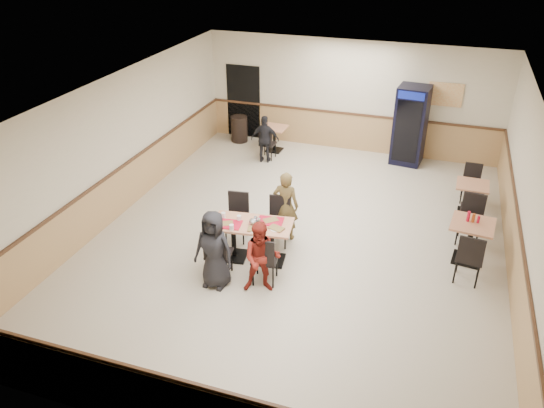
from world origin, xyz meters
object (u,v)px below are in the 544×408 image
(diner_woman_left, at_px, (214,250))
(lone_diner, at_px, (265,139))
(main_table, at_px, (253,235))
(trash_bin, at_px, (239,129))
(diner_man_opposite, at_px, (286,206))
(pepsi_cooler, at_px, (410,125))
(side_table_near, at_px, (470,236))
(side_table_far, at_px, (471,194))
(back_table, at_px, (274,135))
(diner_woman_right, at_px, (262,258))

(diner_woman_left, relative_size, lone_diner, 1.15)
(main_table, height_order, trash_bin, main_table)
(diner_man_opposite, bearing_deg, pepsi_cooler, -113.93)
(side_table_near, height_order, side_table_far, side_table_near)
(side_table_near, distance_m, back_table, 6.46)
(lone_diner, xyz_separation_m, side_table_near, (5.14, -3.14, -0.09))
(side_table_near, distance_m, trash_bin, 7.63)
(diner_man_opposite, distance_m, back_table, 4.53)
(diner_woman_right, relative_size, trash_bin, 1.82)
(lone_diner, xyz_separation_m, trash_bin, (-1.18, 1.13, -0.26))
(lone_diner, height_order, trash_bin, lone_diner)
(diner_woman_right, xyz_separation_m, diner_man_opposite, (-0.13, 1.79, 0.05))
(pepsi_cooler, relative_size, trash_bin, 2.76)
(diner_woman_right, bearing_deg, main_table, 102.34)
(lone_diner, bearing_deg, side_table_near, 141.48)
(diner_woman_left, xyz_separation_m, back_table, (-0.92, 6.11, -0.27))
(side_table_far, xyz_separation_m, back_table, (-5.15, 2.00, -0.02))
(diner_woman_right, relative_size, pepsi_cooler, 0.66)
(diner_woman_left, xyz_separation_m, side_table_near, (4.22, 2.19, -0.19))
(diner_woman_left, xyz_separation_m, trash_bin, (-2.10, 6.46, -0.36))
(diner_woman_left, distance_m, pepsi_cooler, 7.03)
(side_table_far, bearing_deg, trash_bin, 159.61)
(diner_man_opposite, bearing_deg, main_table, 68.44)
(diner_woman_right, distance_m, back_table, 6.26)
(diner_woman_right, xyz_separation_m, lone_diner, (-1.76, 5.22, -0.04))
(back_table, xyz_separation_m, trash_bin, (-1.18, 0.35, -0.09))
(main_table, height_order, back_table, main_table)
(diner_woman_right, height_order, trash_bin, diner_woman_right)
(side_table_far, bearing_deg, main_table, -140.83)
(lone_diner, bearing_deg, trash_bin, -50.94)
(diner_woman_right, distance_m, diner_man_opposite, 1.79)
(side_table_near, distance_m, side_table_far, 1.92)
(main_table, xyz_separation_m, diner_man_opposite, (0.35, 0.95, 0.20))
(trash_bin, bearing_deg, side_table_near, -34.03)
(diner_woman_right, height_order, pepsi_cooler, pepsi_cooler)
(side_table_near, xyz_separation_m, pepsi_cooler, (-1.58, 4.31, 0.48))
(side_table_far, bearing_deg, lone_diner, 166.67)
(main_table, height_order, lone_diner, lone_diner)
(main_table, relative_size, diner_man_opposite, 1.07)
(diner_man_opposite, height_order, pepsi_cooler, pepsi_cooler)
(diner_woman_left, xyz_separation_m, pepsi_cooler, (2.64, 6.51, 0.29))
(diner_woman_right, relative_size, diner_man_opposite, 0.93)
(main_table, bearing_deg, diner_man_opposite, 62.10)
(main_table, distance_m, diner_woman_left, 1.03)
(lone_diner, bearing_deg, main_table, 99.08)
(main_table, distance_m, pepsi_cooler, 6.03)
(diner_woman_right, xyz_separation_m, back_table, (-1.76, 6.00, -0.21))
(back_table, bearing_deg, diner_woman_right, -73.70)
(diner_man_opposite, relative_size, side_table_near, 1.73)
(pepsi_cooler, distance_m, trash_bin, 4.79)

